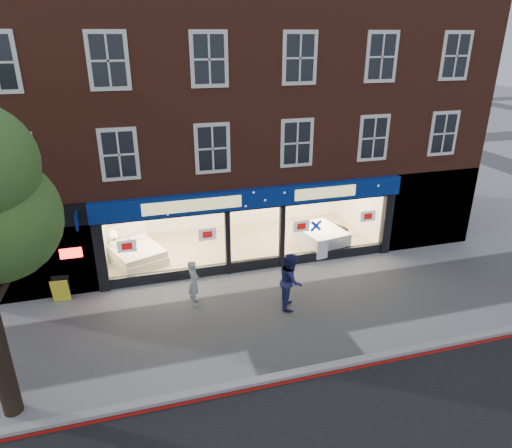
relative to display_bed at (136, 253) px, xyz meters
name	(u,v)px	position (x,y,z in m)	size (l,w,h in m)	color
ground	(281,312)	(4.35, -4.82, -0.44)	(120.00, 120.00, 0.00)	gray
kerb_line	(319,376)	(4.35, -7.92, -0.44)	(60.00, 0.10, 0.01)	#8C0A07
kerb_stone	(316,369)	(4.35, -7.72, -0.38)	(60.00, 0.25, 0.12)	gray
showroom_floor	(241,244)	(4.35, 0.43, -0.39)	(11.00, 4.50, 0.10)	tan
building	(228,79)	(4.33, 2.12, 6.23)	(19.00, 8.26, 10.30)	#5E291D
display_bed	(136,253)	(0.00, 0.00, 0.00)	(2.46, 2.67, 1.23)	beige
bedside_table	(116,251)	(-0.75, 0.54, -0.07)	(0.45, 0.45, 0.55)	brown
mattress_stack	(320,238)	(7.45, -0.77, 0.06)	(1.96, 2.29, 0.80)	white
sofa	(327,233)	(8.05, -0.14, -0.07)	(1.85, 0.72, 0.54)	black
a_board	(61,289)	(-2.52, -2.12, -0.01)	(0.57, 0.36, 0.87)	yellow
pedestrian_grey	(194,283)	(1.76, -3.51, 0.34)	(0.57, 0.37, 1.56)	#A1A4A8
pedestrian_blue	(291,281)	(4.75, -4.55, 0.52)	(0.93, 0.73, 1.92)	#1A1E4B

